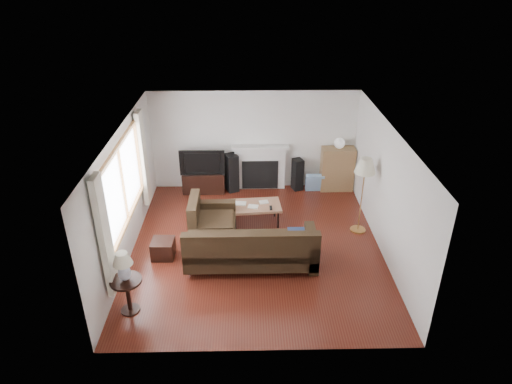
{
  "coord_description": "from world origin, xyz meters",
  "views": [
    {
      "loc": [
        -0.17,
        -7.72,
        5.31
      ],
      "look_at": [
        0.0,
        0.3,
        1.1
      ],
      "focal_mm": 32.0,
      "sensor_mm": 36.0,
      "label": 1
    }
  ],
  "objects_px": {
    "coffee_table": "(253,214)",
    "floor_lamp": "(362,196)",
    "side_table": "(128,295)",
    "tv_stand": "(204,182)",
    "bookshelf": "(337,169)",
    "sectional_sofa": "(251,245)"
  },
  "relations": [
    {
      "from": "coffee_table",
      "to": "side_table",
      "type": "xyz_separation_m",
      "value": [
        -2.1,
        -2.74,
        0.09
      ]
    },
    {
      "from": "floor_lamp",
      "to": "side_table",
      "type": "xyz_separation_m",
      "value": [
        -4.36,
        -2.4,
        -0.52
      ]
    },
    {
      "from": "tv_stand",
      "to": "coffee_table",
      "type": "bearing_deg",
      "value": -52.7
    },
    {
      "from": "tv_stand",
      "to": "sectional_sofa",
      "type": "relative_size",
      "value": 0.38
    },
    {
      "from": "coffee_table",
      "to": "side_table",
      "type": "height_order",
      "value": "side_table"
    },
    {
      "from": "bookshelf",
      "to": "side_table",
      "type": "xyz_separation_m",
      "value": [
        -4.22,
        -4.36,
        -0.23
      ]
    },
    {
      "from": "tv_stand",
      "to": "floor_lamp",
      "type": "relative_size",
      "value": 0.61
    },
    {
      "from": "tv_stand",
      "to": "bookshelf",
      "type": "xyz_separation_m",
      "value": [
        3.32,
        0.04,
        0.3
      ]
    },
    {
      "from": "tv_stand",
      "to": "sectional_sofa",
      "type": "bearing_deg",
      "value": -69.69
    },
    {
      "from": "tv_stand",
      "to": "bookshelf",
      "type": "bearing_deg",
      "value": 0.68
    },
    {
      "from": "sectional_sofa",
      "to": "coffee_table",
      "type": "height_order",
      "value": "sectional_sofa"
    },
    {
      "from": "sectional_sofa",
      "to": "bookshelf",
      "type": "bearing_deg",
      "value": 55.02
    },
    {
      "from": "coffee_table",
      "to": "floor_lamp",
      "type": "distance_m",
      "value": 2.36
    },
    {
      "from": "coffee_table",
      "to": "sectional_sofa",
      "type": "bearing_deg",
      "value": -96.99
    },
    {
      "from": "sectional_sofa",
      "to": "floor_lamp",
      "type": "height_order",
      "value": "floor_lamp"
    },
    {
      "from": "coffee_table",
      "to": "floor_lamp",
      "type": "relative_size",
      "value": 0.71
    },
    {
      "from": "bookshelf",
      "to": "side_table",
      "type": "height_order",
      "value": "bookshelf"
    },
    {
      "from": "sectional_sofa",
      "to": "side_table",
      "type": "xyz_separation_m",
      "value": [
        -2.03,
        -1.24,
        -0.11
      ]
    },
    {
      "from": "bookshelf",
      "to": "coffee_table",
      "type": "relative_size",
      "value": 0.93
    },
    {
      "from": "bookshelf",
      "to": "sectional_sofa",
      "type": "xyz_separation_m",
      "value": [
        -2.18,
        -3.12,
        -0.12
      ]
    },
    {
      "from": "tv_stand",
      "to": "floor_lamp",
      "type": "height_order",
      "value": "floor_lamp"
    },
    {
      "from": "side_table",
      "to": "floor_lamp",
      "type": "bearing_deg",
      "value": 28.88
    }
  ]
}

